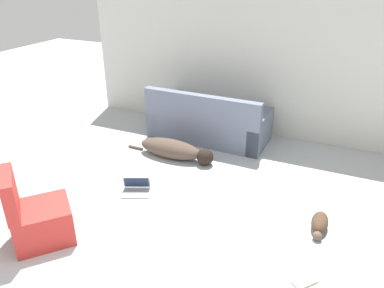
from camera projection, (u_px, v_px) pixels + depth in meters
wall_back at (261, 60)px, 6.28m from camera, size 6.49×0.06×2.62m
couch at (208, 123)px, 6.45m from camera, size 2.03×0.91×0.90m
dog at (175, 150)px, 5.86m from camera, size 1.52×0.39×0.29m
cat at (320, 223)px, 4.29m from camera, size 0.20×0.55×0.17m
laptop_open at (136, 187)px, 5.02m from camera, size 0.44×0.41×0.21m
book_cream at (305, 282)px, 3.59m from camera, size 0.24×0.26×0.02m
side_chair at (37, 218)px, 4.05m from camera, size 0.81×0.82×0.88m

